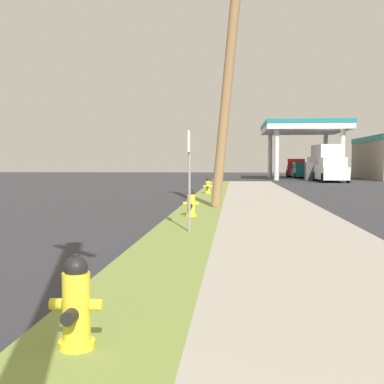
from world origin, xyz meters
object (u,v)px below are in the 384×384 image
Objects in this scene: fire_hydrant_fourth at (216,180)px; truck_white_on_apron at (331,171)px; fire_hydrant_second at (191,204)px; utility_pole_midground at (229,69)px; fire_hydrant_third at (208,187)px; truck_red_at_far_bay at (296,168)px; car_teal_by_near_pump at (301,171)px; fire_hydrant_nearest at (76,307)px; truck_silver_at_forecourt at (325,163)px; street_sign_post at (189,160)px.

fire_hydrant_fourth is 12.90m from truck_white_on_apron.
fire_hydrant_second is 0.09× the size of utility_pole_midground.
truck_red_at_far_bay is at bearing 76.26° from fire_hydrant_third.
car_teal_by_near_pump is (7.99, 38.86, 0.28)m from fire_hydrant_second.
fire_hydrant_third is at bearing 89.97° from fire_hydrant_nearest.
truck_white_on_apron is (8.94, 28.14, 0.47)m from fire_hydrant_second.
fire_hydrant_second is at bearing -89.63° from fire_hydrant_third.
fire_hydrant_nearest is 49.30m from car_teal_by_near_pump.
fire_hydrant_fourth is 0.16× the size of car_teal_by_near_pump.
fire_hydrant_third is 24.21m from truck_silver_at_forecourt.
fire_hydrant_fourth is 0.09× the size of utility_pole_midground.
fire_hydrant_nearest is 19.80m from fire_hydrant_third.
truck_white_on_apron is at bearing -86.10° from truck_red_at_far_bay.
truck_white_on_apron is at bearing 46.18° from fire_hydrant_fourth.
truck_silver_at_forecourt reaches higher than fire_hydrant_fourth.
truck_silver_at_forecourt is at bearing 77.57° from fire_hydrant_nearest.
street_sign_post is at bearing -99.57° from truck_red_at_far_bay.
fire_hydrant_second is at bearing -105.89° from truck_silver_at_forecourt.
truck_silver_at_forecourt reaches higher than truck_red_at_far_bay.
truck_red_at_far_bay is (7.94, 42.76, 0.47)m from fire_hydrant_second.
fire_hydrant_nearest is at bearing -90.03° from fire_hydrant_third.
truck_red_at_far_bay reaches higher than car_teal_by_near_pump.
truck_red_at_far_bay is at bearing 96.98° from truck_silver_at_forecourt.
utility_pole_midground is at bearing -101.00° from car_teal_by_near_pump.
utility_pole_midground is at bearing -105.56° from truck_silver_at_forecourt.
utility_pole_midground reaches higher than truck_red_at_far_bay.
truck_white_on_apron reaches higher than fire_hydrant_nearest.
fire_hydrant_nearest is 1.00× the size of fire_hydrant_fourth.
fire_hydrant_third is 1.00× the size of fire_hydrant_fourth.
street_sign_post is at bearing -89.45° from fire_hydrant_fourth.
truck_red_at_far_bay is at bearing 80.11° from utility_pole_midground.
fire_hydrant_second and fire_hydrant_fourth have the same top height.
fire_hydrant_second is 0.11× the size of truck_silver_at_forecourt.
utility_pole_midground is 30.88m from truck_silver_at_forecourt.
truck_silver_at_forecourt reaches higher than street_sign_post.
truck_red_at_far_bay is (7.93, 23.92, 0.47)m from fire_hydrant_fourth.
fire_hydrant_nearest is 0.35× the size of street_sign_post.
fire_hydrant_second is 0.16× the size of car_teal_by_near_pump.
car_teal_by_near_pump is at bearing 95.07° from truck_white_on_apron.
utility_pole_midground reaches higher than street_sign_post.
street_sign_post reaches higher than fire_hydrant_third.
utility_pole_midground reaches higher than fire_hydrant_nearest.
fire_hydrant_fourth is at bearing -111.71° from car_teal_by_near_pump.
utility_pole_midground is 1.60× the size of truck_white_on_apron.
car_teal_by_near_pump is (7.76, 41.89, -0.91)m from street_sign_post.
truck_silver_at_forecourt is (1.23, -6.50, 0.77)m from car_teal_by_near_pump.
fire_hydrant_nearest is 0.16× the size of car_teal_by_near_pump.
fire_hydrant_third is 0.14× the size of truck_white_on_apron.
truck_silver_at_forecourt reaches higher than truck_white_on_apron.
car_teal_by_near_pump is (8.05, 28.83, 0.28)m from fire_hydrant_third.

